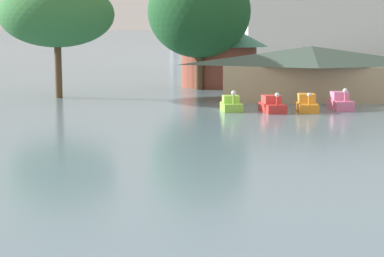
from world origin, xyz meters
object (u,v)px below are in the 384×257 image
object	(u,v)px
pedal_boat_red	(272,105)
boathouse	(311,72)
pedal_boat_lime	(231,105)
background_building_block	(330,16)
shoreline_tree_tall_left	(57,15)
shoreline_tree_mid	(199,12)
pedal_boat_pink	(340,102)
pedal_boat_orange	(307,104)
green_roof_pavilion	(219,49)

from	to	relation	value
pedal_boat_red	boathouse	xyz separation A→B (m)	(3.76, 7.88, 1.88)
pedal_boat_lime	background_building_block	world-z (taller)	background_building_block
pedal_boat_lime	pedal_boat_red	bearing A→B (deg)	68.83
pedal_boat_red	boathouse	bearing A→B (deg)	140.53
pedal_boat_lime	background_building_block	bearing A→B (deg)	156.56
shoreline_tree_tall_left	background_building_block	distance (m)	69.77
pedal_boat_lime	boathouse	bearing A→B (deg)	128.29
shoreline_tree_tall_left	shoreline_tree_mid	distance (m)	14.35
pedal_boat_pink	background_building_block	size ratio (longest dim) A/B	0.09
pedal_boat_lime	shoreline_tree_tall_left	bearing A→B (deg)	-128.50
boathouse	shoreline_tree_tall_left	xyz separation A→B (m)	(-21.37, 1.07, 4.72)
boathouse	pedal_boat_lime	bearing A→B (deg)	-132.73
pedal_boat_red	background_building_block	xyz separation A→B (m)	(15.12, 70.56, 7.40)
pedal_boat_pink	shoreline_tree_mid	xyz separation A→B (m)	(-10.96, 15.37, 6.95)
pedal_boat_orange	green_roof_pavilion	bearing A→B (deg)	-161.97
pedal_boat_red	background_building_block	bearing A→B (deg)	153.98
pedal_boat_red	green_roof_pavilion	world-z (taller)	green_roof_pavilion
boathouse	shoreline_tree_mid	bearing A→B (deg)	136.03
pedal_boat_lime	pedal_boat_orange	bearing A→B (deg)	80.94
pedal_boat_pink	shoreline_tree_mid	distance (m)	20.12
pedal_boat_orange	background_building_block	world-z (taller)	background_building_block
shoreline_tree_tall_left	background_building_block	xyz separation A→B (m)	(32.73, 61.61, 0.80)
pedal_boat_pink	pedal_boat_orange	bearing A→B (deg)	-74.50
pedal_boat_pink	green_roof_pavilion	distance (m)	21.37
pedal_boat_orange	green_roof_pavilion	world-z (taller)	green_roof_pavilion
shoreline_tree_tall_left	pedal_boat_orange	bearing A→B (deg)	-22.44
pedal_boat_pink	background_building_block	bearing A→B (deg)	164.07
pedal_boat_red	pedal_boat_lime	bearing A→B (deg)	-116.12
pedal_boat_orange	pedal_boat_pink	bearing A→B (deg)	113.54
boathouse	shoreline_tree_mid	size ratio (longest dim) A/B	1.32
pedal_boat_pink	green_roof_pavilion	world-z (taller)	green_roof_pavilion
pedal_boat_orange	boathouse	xyz separation A→B (m)	(1.22, 7.25, 1.86)
pedal_boat_red	shoreline_tree_tall_left	xyz separation A→B (m)	(-17.61, 8.95, 6.60)
pedal_boat_lime	pedal_boat_red	distance (m)	3.00
pedal_boat_pink	pedal_boat_lime	bearing A→B (deg)	-89.88
pedal_boat_red	shoreline_tree_tall_left	size ratio (longest dim) A/B	0.28
pedal_boat_orange	pedal_boat_lime	bearing A→B (deg)	-89.73
pedal_boat_lime	pedal_boat_pink	world-z (taller)	pedal_boat_pink
pedal_boat_orange	shoreline_tree_mid	world-z (taller)	shoreline_tree_mid
shoreline_tree_tall_left	shoreline_tree_mid	size ratio (longest dim) A/B	0.83
shoreline_tree_mid	pedal_boat_red	bearing A→B (deg)	-71.24
pedal_boat_orange	background_building_block	xyz separation A→B (m)	(12.58, 69.94, 7.39)
pedal_boat_lime	shoreline_tree_mid	xyz separation A→B (m)	(-2.88, 16.48, 7.03)
pedal_boat_lime	boathouse	world-z (taller)	boathouse
pedal_boat_orange	shoreline_tree_tall_left	world-z (taller)	shoreline_tree_tall_left
pedal_boat_lime	pedal_boat_orange	distance (m)	5.47
green_roof_pavilion	background_building_block	xyz separation A→B (m)	(19.01, 49.74, 4.10)
pedal_boat_pink	green_roof_pavilion	bearing A→B (deg)	-162.34
green_roof_pavilion	pedal_boat_pink	bearing A→B (deg)	-64.65
pedal_boat_lime	pedal_boat_red	size ratio (longest dim) A/B	0.89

